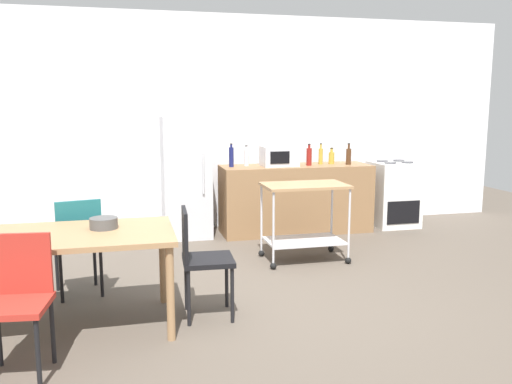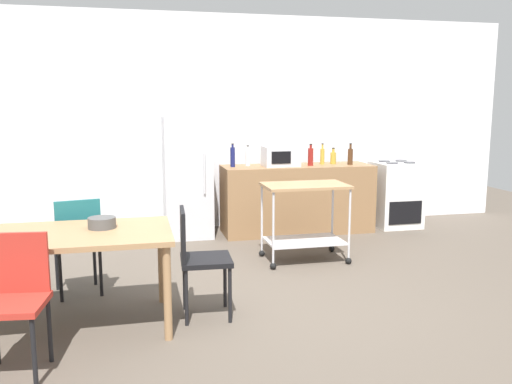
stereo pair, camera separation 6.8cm
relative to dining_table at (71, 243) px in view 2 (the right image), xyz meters
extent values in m
plane|color=brown|center=(1.71, 0.02, -0.67)|extent=(12.00, 12.00, 0.00)
cube|color=white|center=(1.71, 3.22, 0.78)|extent=(8.40, 0.12, 2.90)
cube|color=olive|center=(2.61, 2.62, -0.22)|extent=(2.00, 0.64, 0.90)
cube|color=#A37A51|center=(0.00, 0.00, 0.06)|extent=(1.50, 0.90, 0.04)
cylinder|color=#A37A51|center=(0.69, -0.39, -0.32)|extent=(0.06, 0.06, 0.71)
cylinder|color=#A37A51|center=(0.69, 0.39, -0.32)|extent=(0.06, 0.06, 0.71)
cube|color=#1E666B|center=(-0.04, 0.79, -0.20)|extent=(0.48, 0.48, 0.04)
cube|color=#1E666B|center=(0.00, 0.61, 0.02)|extent=(0.38, 0.11, 0.40)
cylinder|color=black|center=(0.09, 0.99, -0.45)|extent=(0.03, 0.03, 0.45)
cylinder|color=black|center=(-0.24, 0.92, -0.45)|extent=(0.03, 0.03, 0.45)
cylinder|color=black|center=(0.17, 0.66, -0.45)|extent=(0.03, 0.03, 0.45)
cylinder|color=black|center=(-0.17, 0.59, -0.45)|extent=(0.03, 0.03, 0.45)
cube|color=#B72D23|center=(-0.29, -0.71, -0.20)|extent=(0.45, 0.45, 0.04)
cube|color=#B72D23|center=(-0.27, -0.53, 0.02)|extent=(0.38, 0.08, 0.40)
cylinder|color=black|center=(-0.14, -0.90, -0.45)|extent=(0.03, 0.03, 0.45)
cylinder|color=black|center=(-0.10, -0.56, -0.45)|extent=(0.03, 0.03, 0.45)
cube|color=black|center=(1.02, -0.01, -0.20)|extent=(0.42, 0.42, 0.04)
cube|color=black|center=(0.85, 0.00, 0.02)|extent=(0.05, 0.38, 0.40)
cylinder|color=black|center=(1.19, -0.19, -0.45)|extent=(0.03, 0.03, 0.45)
cylinder|color=black|center=(1.20, 0.15, -0.45)|extent=(0.03, 0.03, 0.45)
cylinder|color=black|center=(0.85, -0.17, -0.45)|extent=(0.03, 0.03, 0.45)
cylinder|color=black|center=(0.86, 0.17, -0.45)|extent=(0.03, 0.03, 0.45)
cube|color=white|center=(4.06, 2.64, -0.22)|extent=(0.60, 0.60, 0.90)
cube|color=black|center=(4.06, 2.33, -0.42)|extent=(0.48, 0.01, 0.32)
cylinder|color=#47474C|center=(3.93, 2.52, 0.24)|extent=(0.16, 0.16, 0.02)
cylinder|color=#47474C|center=(4.19, 2.52, 0.24)|extent=(0.16, 0.16, 0.02)
cylinder|color=#47474C|center=(3.93, 2.76, 0.24)|extent=(0.16, 0.16, 0.02)
cylinder|color=#47474C|center=(4.19, 2.76, 0.24)|extent=(0.16, 0.16, 0.02)
cube|color=silver|center=(1.16, 2.72, 0.10)|extent=(0.60, 0.60, 1.55)
cylinder|color=silver|center=(1.34, 2.40, 0.18)|extent=(0.02, 0.02, 0.50)
cube|color=#A37A51|center=(2.29, 1.31, 0.16)|extent=(0.90, 0.56, 0.03)
cube|color=silver|center=(2.29, 1.31, -0.45)|extent=(0.83, 0.52, 0.02)
cylinder|color=silver|center=(1.87, 1.06, -0.22)|extent=(0.02, 0.02, 0.76)
sphere|color=black|center=(1.87, 1.06, -0.64)|extent=(0.07, 0.07, 0.07)
cylinder|color=silver|center=(2.71, 1.06, -0.22)|extent=(0.02, 0.02, 0.76)
sphere|color=black|center=(2.71, 1.06, -0.64)|extent=(0.07, 0.07, 0.07)
cylinder|color=silver|center=(1.87, 1.56, -0.22)|extent=(0.02, 0.02, 0.76)
sphere|color=black|center=(1.87, 1.56, -0.64)|extent=(0.07, 0.07, 0.07)
cylinder|color=silver|center=(2.71, 1.56, -0.22)|extent=(0.02, 0.02, 0.76)
sphere|color=black|center=(2.71, 1.56, -0.64)|extent=(0.07, 0.07, 0.07)
cylinder|color=navy|center=(1.74, 2.64, 0.36)|extent=(0.06, 0.06, 0.25)
cylinder|color=navy|center=(1.74, 2.64, 0.50)|extent=(0.03, 0.03, 0.04)
cylinder|color=black|center=(1.74, 2.64, 0.53)|extent=(0.03, 0.03, 0.01)
cylinder|color=silver|center=(1.96, 2.71, 0.33)|extent=(0.06, 0.06, 0.20)
cylinder|color=silver|center=(1.96, 2.71, 0.46)|extent=(0.03, 0.03, 0.05)
cylinder|color=black|center=(1.96, 2.71, 0.49)|extent=(0.03, 0.03, 0.01)
cube|color=silver|center=(2.37, 2.59, 0.36)|extent=(0.46, 0.34, 0.26)
cube|color=black|center=(2.33, 2.41, 0.36)|extent=(0.25, 0.01, 0.16)
cylinder|color=maroon|center=(2.77, 2.56, 0.34)|extent=(0.07, 0.07, 0.23)
cylinder|color=maroon|center=(2.77, 2.56, 0.48)|extent=(0.03, 0.03, 0.05)
cylinder|color=black|center=(2.77, 2.56, 0.51)|extent=(0.04, 0.04, 0.01)
cylinder|color=gold|center=(2.97, 2.66, 0.34)|extent=(0.06, 0.06, 0.21)
cylinder|color=gold|center=(2.97, 2.66, 0.47)|extent=(0.03, 0.03, 0.06)
cylinder|color=black|center=(2.97, 2.66, 0.51)|extent=(0.03, 0.03, 0.01)
cylinder|color=gold|center=(3.13, 2.67, 0.31)|extent=(0.08, 0.08, 0.16)
cylinder|color=gold|center=(3.13, 2.67, 0.41)|extent=(0.04, 0.04, 0.05)
cylinder|color=black|center=(3.13, 2.67, 0.44)|extent=(0.04, 0.04, 0.01)
cylinder|color=#4C2D19|center=(3.32, 2.54, 0.34)|extent=(0.07, 0.07, 0.21)
cylinder|color=#4C2D19|center=(3.32, 2.54, 0.47)|extent=(0.03, 0.03, 0.06)
cylinder|color=black|center=(3.32, 2.54, 0.51)|extent=(0.03, 0.03, 0.01)
cylinder|color=#4C4C4C|center=(0.23, 0.10, 0.12)|extent=(0.21, 0.21, 0.09)
camera|label=1|loc=(0.41, -4.13, 1.04)|focal=37.62mm
camera|label=2|loc=(0.48, -4.14, 1.04)|focal=37.62mm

